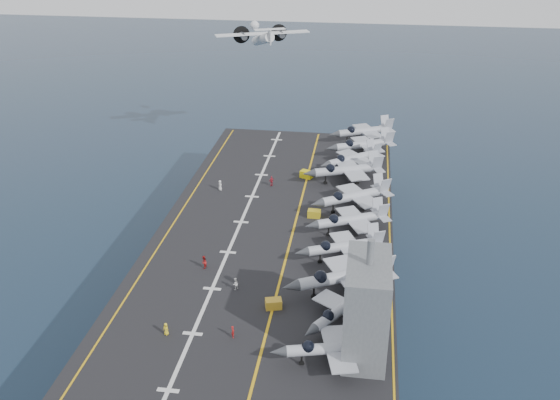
# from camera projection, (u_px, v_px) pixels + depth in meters

# --- Properties ---
(ground) EXTENTS (500.00, 500.00, 0.00)m
(ground) POSITION_uv_depth(u_px,v_px,m) (277.00, 278.00, 107.57)
(ground) COLOR #142135
(ground) RESTS_ON ground
(hull) EXTENTS (36.00, 90.00, 10.00)m
(hull) POSITION_uv_depth(u_px,v_px,m) (277.00, 253.00, 105.40)
(hull) COLOR #56595E
(hull) RESTS_ON ground
(flight_deck) EXTENTS (38.00, 92.00, 0.40)m
(flight_deck) POSITION_uv_depth(u_px,v_px,m) (277.00, 226.00, 103.15)
(flight_deck) COLOR black
(flight_deck) RESTS_ON hull
(foul_line) EXTENTS (0.35, 90.00, 0.02)m
(foul_line) POSITION_uv_depth(u_px,v_px,m) (295.00, 226.00, 102.66)
(foul_line) COLOR gold
(foul_line) RESTS_ON flight_deck
(landing_centerline) EXTENTS (0.50, 90.00, 0.02)m
(landing_centerline) POSITION_uv_depth(u_px,v_px,m) (241.00, 222.00, 103.83)
(landing_centerline) COLOR silver
(landing_centerline) RESTS_ON flight_deck
(deck_edge_port) EXTENTS (0.25, 90.00, 0.02)m
(deck_edge_port) POSITION_uv_depth(u_px,v_px,m) (177.00, 218.00, 105.25)
(deck_edge_port) COLOR gold
(deck_edge_port) RESTS_ON flight_deck
(deck_edge_stbd) EXTENTS (0.25, 90.00, 0.02)m
(deck_edge_stbd) POSITION_uv_depth(u_px,v_px,m) (390.00, 232.00, 100.66)
(deck_edge_stbd) COLOR gold
(deck_edge_stbd) RESTS_ON flight_deck
(island_superstructure) EXTENTS (5.00, 10.00, 15.00)m
(island_superstructure) POSITION_uv_depth(u_px,v_px,m) (367.00, 297.00, 71.12)
(island_superstructure) COLOR #56595E
(island_superstructure) RESTS_ON flight_deck
(fighter_jet_0) EXTENTS (14.41, 11.32, 4.42)m
(fighter_jet_0) POSITION_uv_depth(u_px,v_px,m) (332.00, 347.00, 71.32)
(fighter_jet_0) COLOR #9298A2
(fighter_jet_0) RESTS_ON flight_deck
(fighter_jet_1) EXTENTS (14.23, 15.42, 4.45)m
(fighter_jet_1) POSITION_uv_depth(u_px,v_px,m) (342.00, 308.00, 78.21)
(fighter_jet_1) COLOR #9EA7B0
(fighter_jet_1) RESTS_ON flight_deck
(fighter_jet_2) EXTENTS (18.90, 16.61, 5.50)m
(fighter_jet_2) POSITION_uv_depth(u_px,v_px,m) (344.00, 275.00, 84.06)
(fighter_jet_2) COLOR #919BA2
(fighter_jet_2) RESTS_ON flight_deck
(fighter_jet_3) EXTENTS (16.14, 13.82, 4.73)m
(fighter_jet_3) POSITION_uv_depth(u_px,v_px,m) (345.00, 246.00, 92.06)
(fighter_jet_3) COLOR gray
(fighter_jet_3) RESTS_ON flight_deck
(fighter_jet_4) EXTENTS (16.63, 14.49, 4.85)m
(fighter_jet_4) POSITION_uv_depth(u_px,v_px,m) (351.00, 219.00, 99.69)
(fighter_jet_4) COLOR gray
(fighter_jet_4) RESTS_ON flight_deck
(fighter_jet_5) EXTENTS (17.96, 16.45, 5.19)m
(fighter_jet_5) POSITION_uv_depth(u_px,v_px,m) (355.00, 195.00, 107.21)
(fighter_jet_5) COLOR #8E969D
(fighter_jet_5) RESTS_ON flight_deck
(fighter_jet_6) EXTENTS (18.06, 15.15, 5.34)m
(fighter_jet_6) POSITION_uv_depth(u_px,v_px,m) (347.00, 169.00, 117.45)
(fighter_jet_6) COLOR gray
(fighter_jet_6) RESTS_ON flight_deck
(fighter_jet_7) EXTENTS (16.91, 16.29, 4.91)m
(fighter_jet_7) POSITION_uv_depth(u_px,v_px,m) (353.00, 158.00, 123.29)
(fighter_jet_7) COLOR #90989F
(fighter_jet_7) RESTS_ON flight_deck
(fighter_jet_8) EXTENTS (17.58, 15.26, 5.13)m
(fighter_jet_8) POSITION_uv_depth(u_px,v_px,m) (364.00, 144.00, 129.96)
(fighter_jet_8) COLOR gray
(fighter_jet_8) RESTS_ON flight_deck
(tow_cart_a) EXTENTS (2.42, 1.90, 1.28)m
(tow_cart_a) POSITION_uv_depth(u_px,v_px,m) (274.00, 304.00, 81.76)
(tow_cart_a) COLOR gold
(tow_cart_a) RESTS_ON flight_deck
(tow_cart_b) EXTENTS (2.19, 1.47, 1.28)m
(tow_cart_b) POSITION_uv_depth(u_px,v_px,m) (314.00, 214.00, 105.23)
(tow_cart_b) COLOR gold
(tow_cart_b) RESTS_ON flight_deck
(tow_cart_c) EXTENTS (2.67, 2.21, 1.37)m
(tow_cart_c) POSITION_uv_depth(u_px,v_px,m) (307.00, 174.00, 120.23)
(tow_cart_c) COLOR yellow
(tow_cart_c) RESTS_ON flight_deck
(crew_0) EXTENTS (1.18, 1.02, 1.66)m
(crew_0) POSITION_uv_depth(u_px,v_px,m) (166.00, 329.00, 76.63)
(crew_0) COLOR yellow
(crew_0) RESTS_ON flight_deck
(crew_2) EXTENTS (1.00, 1.32, 2.00)m
(crew_2) POSITION_uv_depth(u_px,v_px,m) (204.00, 262.00, 90.45)
(crew_2) COLOR #B21919
(crew_2) RESTS_ON flight_deck
(crew_4) EXTENTS (1.38, 1.36, 1.94)m
(crew_4) POSITION_uv_depth(u_px,v_px,m) (272.00, 181.00, 116.66)
(crew_4) COLOR #A4202F
(crew_4) RESTS_ON flight_deck
(crew_5) EXTENTS (1.15, 1.36, 1.93)m
(crew_5) POSITION_uv_depth(u_px,v_px,m) (220.00, 185.00, 114.92)
(crew_5) COLOR silver
(crew_5) RESTS_ON flight_deck
(crew_6) EXTENTS (1.01, 1.18, 1.66)m
(crew_6) POSITION_uv_depth(u_px,v_px,m) (233.00, 332.00, 76.14)
(crew_6) COLOR #B21919
(crew_6) RESTS_ON flight_deck
(crew_7) EXTENTS (1.23, 1.29, 1.79)m
(crew_7) POSITION_uv_depth(u_px,v_px,m) (235.00, 284.00, 85.54)
(crew_7) COLOR silver
(crew_7) RESTS_ON flight_deck
(transport_plane) EXTENTS (26.71, 23.00, 5.31)m
(transport_plane) POSITION_uv_depth(u_px,v_px,m) (263.00, 39.00, 147.25)
(transport_plane) COLOR #B8BABD
(fighter_jet_9) EXTENTS (17.58, 15.26, 5.13)m
(fighter_jet_9) POSITION_uv_depth(u_px,v_px,m) (365.00, 130.00, 137.54)
(fighter_jet_9) COLOR gray
(fighter_jet_9) RESTS_ON flight_deck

